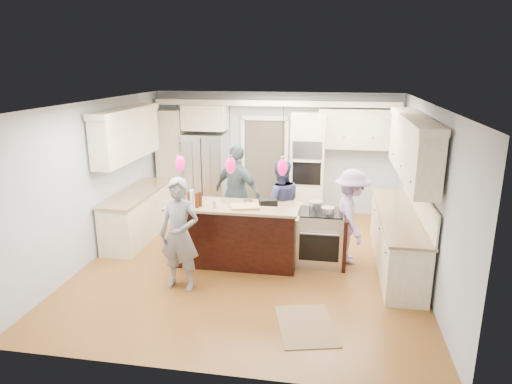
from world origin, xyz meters
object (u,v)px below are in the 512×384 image
at_px(kitchen_island, 239,233).
at_px(person_bar_end, 180,234).
at_px(island_range, 322,238).
at_px(person_far_left, 280,203).
at_px(refrigerator, 206,173).

relative_size(kitchen_island, person_bar_end, 1.23).
relative_size(island_range, person_bar_end, 0.54).
relative_size(kitchen_island, person_far_left, 1.30).
height_order(refrigerator, person_far_left, refrigerator).
distance_m(refrigerator, person_bar_end, 3.80).
relative_size(refrigerator, person_far_left, 1.11).
xyz_separation_m(refrigerator, island_range, (2.71, -2.49, -0.44)).
distance_m(refrigerator, island_range, 3.71).
height_order(kitchen_island, island_range, kitchen_island).
bearing_deg(person_far_left, person_bar_end, 43.22).
height_order(refrigerator, person_bar_end, refrigerator).
distance_m(person_bar_end, person_far_left, 2.33).
bearing_deg(person_far_left, refrigerator, -56.88).
relative_size(island_range, person_far_left, 0.57).
bearing_deg(kitchen_island, person_bar_end, -119.04).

